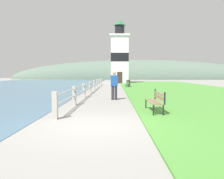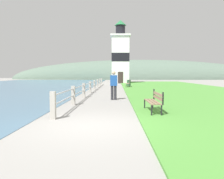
{
  "view_description": "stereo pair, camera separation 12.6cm",
  "coord_description": "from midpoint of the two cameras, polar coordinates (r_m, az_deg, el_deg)",
  "views": [
    {
      "loc": [
        0.66,
        -6.68,
        1.62
      ],
      "look_at": [
        0.41,
        11.86,
        0.3
      ],
      "focal_mm": 35.0,
      "sensor_mm": 36.0,
      "label": 1
    },
    {
      "loc": [
        0.79,
        -6.67,
        1.62
      ],
      "look_at": [
        0.41,
        11.86,
        0.3
      ],
      "focal_mm": 35.0,
      "sensor_mm": 36.0,
      "label": 2
    }
  ],
  "objects": [
    {
      "name": "ground_plane",
      "position": [
        6.91,
        -4.96,
        -9.5
      ],
      "size": [
        160.0,
        160.0,
        0.0
      ],
      "primitive_type": "plane",
      "color": "gray"
    },
    {
      "name": "seawall_railing",
      "position": [
        20.62,
        -4.97,
        1.14
      ],
      "size": [
        0.18,
        25.78,
        1.0
      ],
      "color": "#A8A399",
      "rests_on": "ground_plane"
    },
    {
      "name": "grass_verge",
      "position": [
        23.4,
        18.18,
        -0.03
      ],
      "size": [
        12.0,
        46.93,
        0.06
      ],
      "color": "#4C8E38",
      "rests_on": "ground_plane"
    },
    {
      "name": "trash_bin",
      "position": [
        28.8,
        4.53,
        1.68
      ],
      "size": [
        0.54,
        0.54,
        0.84
      ],
      "color": "#2D5138",
      "rests_on": "ground_plane"
    },
    {
      "name": "person_strolling",
      "position": [
        13.63,
        0.71,
        1.38
      ],
      "size": [
        0.45,
        0.25,
        1.81
      ],
      "rotation": [
        0.0,
        0.0,
        1.6
      ],
      "color": "#28282D",
      "rests_on": "ground_plane"
    },
    {
      "name": "park_bench_midway",
      "position": [
        26.8,
        4.46,
        1.74
      ],
      "size": [
        0.55,
        1.76,
        0.94
      ],
      "rotation": [
        0.0,
        0.0,
        3.09
      ],
      "color": "#846B51",
      "rests_on": "ground_plane"
    },
    {
      "name": "park_bench_near",
      "position": [
        9.27,
        11.42,
        -2.71
      ],
      "size": [
        0.51,
        1.81,
        0.94
      ],
      "rotation": [
        0.0,
        0.0,
        3.16
      ],
      "color": "#846B51",
      "rests_on": "ground_plane"
    },
    {
      "name": "lighthouse",
      "position": [
        39.3,
        2.29,
        8.69
      ],
      "size": [
        3.49,
        3.49,
        11.1
      ],
      "color": "white",
      "rests_on": "ground_plane"
    },
    {
      "name": "distant_hillside",
      "position": [
        68.37,
        7.27,
        2.68
      ],
      "size": [
        80.0,
        16.0,
        12.0
      ],
      "color": "#566B5B",
      "rests_on": "ground_plane"
    }
  ]
}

